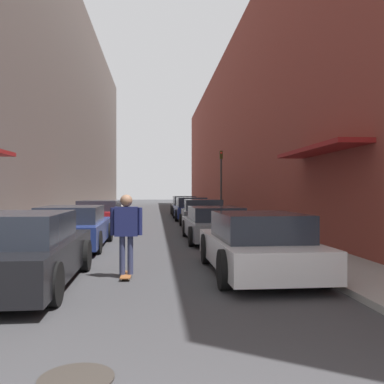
{
  "coord_description": "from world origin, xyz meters",
  "views": [
    {
      "loc": [
        0.18,
        -1.63,
        1.74
      ],
      "look_at": [
        1.37,
        12.32,
        1.71
      ],
      "focal_mm": 40.0,
      "sensor_mm": 36.0,
      "label": 1
    }
  ],
  "objects_px": {
    "parked_car_left_2": "(100,215)",
    "parked_car_right_1": "(215,224)",
    "parked_car_right_3": "(191,209)",
    "skateboarder": "(126,227)",
    "parked_car_left_1": "(73,227)",
    "parked_car_right_2": "(203,214)",
    "traffic_light": "(221,178)",
    "parked_car_right_0": "(257,245)",
    "manhole_cover": "(76,379)",
    "parked_car_left_0": "(19,251)",
    "parked_car_right_4": "(184,206)"
  },
  "relations": [
    {
      "from": "parked_car_left_2",
      "to": "parked_car_right_1",
      "type": "relative_size",
      "value": 0.95
    },
    {
      "from": "parked_car_right_3",
      "to": "skateboarder",
      "type": "distance_m",
      "value": 17.3
    },
    {
      "from": "parked_car_left_1",
      "to": "parked_car_right_1",
      "type": "relative_size",
      "value": 1.02
    },
    {
      "from": "parked_car_right_2",
      "to": "parked_car_left_1",
      "type": "bearing_deg",
      "value": -125.83
    },
    {
      "from": "parked_car_right_3",
      "to": "traffic_light",
      "type": "xyz_separation_m",
      "value": [
        1.48,
        -2.39,
        1.81
      ]
    },
    {
      "from": "parked_car_right_0",
      "to": "parked_car_right_2",
      "type": "relative_size",
      "value": 1.12
    },
    {
      "from": "parked_car_right_3",
      "to": "parked_car_left_1",
      "type": "bearing_deg",
      "value": -110.76
    },
    {
      "from": "parked_car_right_0",
      "to": "manhole_cover",
      "type": "xyz_separation_m",
      "value": [
        -2.84,
        -4.72,
        -0.62
      ]
    },
    {
      "from": "parked_car_right_0",
      "to": "parked_car_left_2",
      "type": "bearing_deg",
      "value": 112.88
    },
    {
      "from": "parked_car_left_2",
      "to": "parked_car_right_1",
      "type": "distance_m",
      "value": 6.64
    },
    {
      "from": "parked_car_left_0",
      "to": "parked_car_left_1",
      "type": "xyz_separation_m",
      "value": [
        -0.08,
        5.44,
        -0.03
      ]
    },
    {
      "from": "parked_car_left_0",
      "to": "parked_car_left_2",
      "type": "xyz_separation_m",
      "value": [
        -0.04,
        11.68,
        -0.01
      ]
    },
    {
      "from": "parked_car_right_1",
      "to": "parked_car_right_3",
      "type": "bearing_deg",
      "value": 89.64
    },
    {
      "from": "parked_car_right_1",
      "to": "parked_car_right_3",
      "type": "relative_size",
      "value": 1.07
    },
    {
      "from": "parked_car_right_1",
      "to": "skateboarder",
      "type": "relative_size",
      "value": 2.85
    },
    {
      "from": "parked_car_left_0",
      "to": "parked_car_right_3",
      "type": "bearing_deg",
      "value": 75.52
    },
    {
      "from": "parked_car_left_1",
      "to": "parked_car_right_2",
      "type": "bearing_deg",
      "value": 54.17
    },
    {
      "from": "parked_car_left_1",
      "to": "parked_car_right_0",
      "type": "height_order",
      "value": "parked_car_right_0"
    },
    {
      "from": "parked_car_left_1",
      "to": "skateboarder",
      "type": "height_order",
      "value": "skateboarder"
    },
    {
      "from": "parked_car_left_2",
      "to": "parked_car_right_0",
      "type": "relative_size",
      "value": 1.02
    },
    {
      "from": "parked_car_left_0",
      "to": "parked_car_right_1",
      "type": "xyz_separation_m",
      "value": [
        4.51,
        6.85,
        -0.07
      ]
    },
    {
      "from": "parked_car_left_2",
      "to": "traffic_light",
      "type": "xyz_separation_m",
      "value": [
        6.1,
        3.67,
        1.82
      ]
    },
    {
      "from": "parked_car_right_4",
      "to": "manhole_cover",
      "type": "relative_size",
      "value": 5.72
    },
    {
      "from": "manhole_cover",
      "to": "skateboarder",
      "type": "bearing_deg",
      "value": 88.19
    },
    {
      "from": "parked_car_right_0",
      "to": "traffic_light",
      "type": "distance_m",
      "value": 14.77
    },
    {
      "from": "parked_car_right_0",
      "to": "parked_car_right_1",
      "type": "height_order",
      "value": "parked_car_right_0"
    },
    {
      "from": "parked_car_right_0",
      "to": "parked_car_right_4",
      "type": "xyz_separation_m",
      "value": [
        -0.05,
        22.06,
        0.03
      ]
    },
    {
      "from": "parked_car_right_1",
      "to": "parked_car_right_2",
      "type": "xyz_separation_m",
      "value": [
        0.15,
        5.17,
        0.06
      ]
    },
    {
      "from": "parked_car_left_1",
      "to": "parked_car_right_4",
      "type": "bearing_deg",
      "value": 75.2
    },
    {
      "from": "parked_car_right_3",
      "to": "manhole_cover",
      "type": "height_order",
      "value": "parked_car_right_3"
    },
    {
      "from": "parked_car_right_4",
      "to": "skateboarder",
      "type": "distance_m",
      "value": 22.33
    },
    {
      "from": "parked_car_right_2",
      "to": "traffic_light",
      "type": "height_order",
      "value": "traffic_light"
    },
    {
      "from": "parked_car_right_0",
      "to": "parked_car_right_3",
      "type": "bearing_deg",
      "value": 89.94
    },
    {
      "from": "parked_car_left_1",
      "to": "parked_car_right_2",
      "type": "distance_m",
      "value": 8.1
    },
    {
      "from": "parked_car_left_1",
      "to": "parked_car_right_0",
      "type": "distance_m",
      "value": 6.59
    },
    {
      "from": "parked_car_left_1",
      "to": "parked_car_right_2",
      "type": "relative_size",
      "value": 1.22
    },
    {
      "from": "parked_car_right_1",
      "to": "parked_car_right_4",
      "type": "xyz_separation_m",
      "value": [
        0.0,
        15.99,
        0.08
      ]
    },
    {
      "from": "parked_car_left_2",
      "to": "skateboarder",
      "type": "xyz_separation_m",
      "value": [
        1.91,
        -11.02,
        0.38
      ]
    },
    {
      "from": "manhole_cover",
      "to": "parked_car_left_1",
      "type": "bearing_deg",
      "value": 100.92
    },
    {
      "from": "parked_car_right_2",
      "to": "manhole_cover",
      "type": "height_order",
      "value": "parked_car_right_2"
    },
    {
      "from": "skateboarder",
      "to": "parked_car_left_2",
      "type": "bearing_deg",
      "value": 99.85
    },
    {
      "from": "parked_car_right_4",
      "to": "manhole_cover",
      "type": "bearing_deg",
      "value": -95.94
    },
    {
      "from": "parked_car_right_2",
      "to": "manhole_cover",
      "type": "bearing_deg",
      "value": -100.41
    },
    {
      "from": "parked_car_right_3",
      "to": "parked_car_right_4",
      "type": "bearing_deg",
      "value": 90.76
    },
    {
      "from": "parked_car_left_0",
      "to": "parked_car_right_1",
      "type": "bearing_deg",
      "value": 56.62
    },
    {
      "from": "parked_car_left_2",
      "to": "manhole_cover",
      "type": "bearing_deg",
      "value": -83.55
    },
    {
      "from": "parked_car_left_0",
      "to": "skateboarder",
      "type": "relative_size",
      "value": 2.8
    },
    {
      "from": "parked_car_right_2",
      "to": "parked_car_right_3",
      "type": "relative_size",
      "value": 0.89
    },
    {
      "from": "parked_car_left_2",
      "to": "parked_car_right_3",
      "type": "xyz_separation_m",
      "value": [
        4.62,
        6.07,
        0.01
      ]
    },
    {
      "from": "parked_car_right_0",
      "to": "manhole_cover",
      "type": "height_order",
      "value": "parked_car_right_0"
    }
  ]
}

